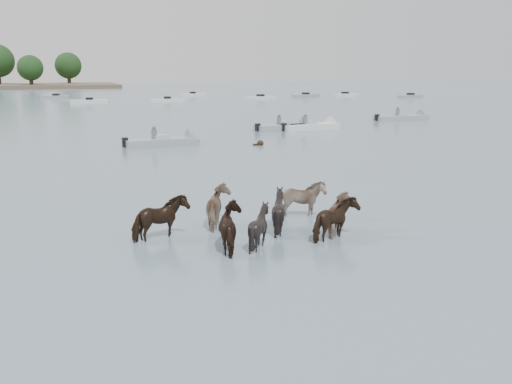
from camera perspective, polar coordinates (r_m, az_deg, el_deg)
name	(u,v)px	position (r m, az deg, el deg)	size (l,w,h in m)	color
ground	(279,230)	(17.44, 2.35, -3.87)	(400.00, 400.00, 0.00)	slate
pony_herd	(264,217)	(16.84, 0.81, -2.54)	(6.86, 4.05, 1.43)	black
swimming_pony	(260,144)	(36.94, 0.37, 4.92)	(0.72, 0.44, 0.44)	black
motorboat_b	(172,142)	(37.35, -8.54, 5.06)	(5.29, 2.04, 1.92)	gray
motorboat_c	(291,127)	(46.70, 3.61, 6.61)	(5.49, 2.35, 1.92)	gray
motorboat_d	(317,126)	(47.35, 6.22, 6.64)	(5.85, 2.67, 1.92)	silver
motorboat_e	(408,118)	(57.59, 15.15, 7.29)	(5.99, 1.63, 1.92)	gray
distant_flotilla	(110,100)	(91.45, -14.61, 9.05)	(108.43, 26.50, 0.93)	silver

